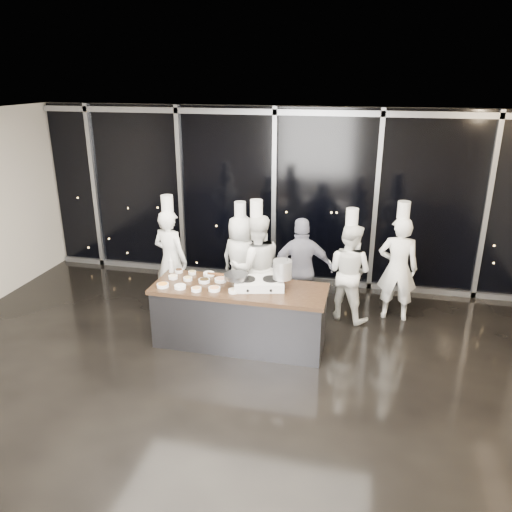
{
  "coord_description": "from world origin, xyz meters",
  "views": [
    {
      "loc": [
        1.68,
        -5.3,
        3.72
      ],
      "look_at": [
        0.17,
        1.2,
        1.27
      ],
      "focal_mm": 35.0,
      "sensor_mm": 36.0,
      "label": 1
    }
  ],
  "objects": [
    {
      "name": "guest",
      "position": [
        0.74,
        1.9,
        0.84
      ],
      "size": [
        1.05,
        0.63,
        1.67
      ],
      "rotation": [
        0.0,
        0.0,
        3.38
      ],
      "color": "#121433",
      "rests_on": "ground"
    },
    {
      "name": "window_wall",
      "position": [
        0.0,
        3.43,
        1.6
      ],
      "size": [
        8.9,
        0.11,
        3.2
      ],
      "color": "black",
      "rests_on": "ground"
    },
    {
      "name": "chef_right",
      "position": [
        1.45,
        2.09,
        0.8
      ],
      "size": [
        0.95,
        0.86,
        1.82
      ],
      "rotation": [
        0.0,
        0.0,
        2.73
      ],
      "color": "white",
      "rests_on": "ground"
    },
    {
      "name": "ground",
      "position": [
        0.0,
        0.0,
        0.0
      ],
      "size": [
        9.0,
        9.0,
        0.0
      ],
      "primitive_type": "plane",
      "color": "black",
      "rests_on": "ground"
    },
    {
      "name": "squeeze_bottle",
      "position": [
        -1.14,
        1.2,
        1.02
      ],
      "size": [
        0.07,
        0.07,
        0.26
      ],
      "color": "silver",
      "rests_on": "demo_counter"
    },
    {
      "name": "stove",
      "position": [
        0.27,
        0.94,
        0.96
      ],
      "size": [
        0.76,
        0.57,
        0.14
      ],
      "rotation": [
        0.0,
        0.0,
        0.24
      ],
      "color": "silver",
      "rests_on": "demo_counter"
    },
    {
      "name": "room_shell",
      "position": [
        0.18,
        0.0,
        2.25
      ],
      "size": [
        9.02,
        7.02,
        3.21
      ],
      "color": "beige",
      "rests_on": "ground"
    },
    {
      "name": "stock_pot",
      "position": [
        0.59,
        1.02,
        1.17
      ],
      "size": [
        0.32,
        0.32,
        0.26
      ],
      "primitive_type": "cylinder",
      "rotation": [
        0.0,
        0.0,
        0.24
      ],
      "color": "silver",
      "rests_on": "stove"
    },
    {
      "name": "demo_counter",
      "position": [
        0.0,
        0.9,
        0.45
      ],
      "size": [
        2.46,
        0.86,
        0.9
      ],
      "color": "#3A3A3F",
      "rests_on": "ground"
    },
    {
      "name": "chef_far_left",
      "position": [
        -1.4,
        1.81,
        0.87
      ],
      "size": [
        0.71,
        0.57,
        1.93
      ],
      "rotation": [
        0.0,
        0.0,
        2.84
      ],
      "color": "white",
      "rests_on": "ground"
    },
    {
      "name": "prep_bowls",
      "position": [
        -0.62,
        0.89,
        0.93
      ],
      "size": [
        1.17,
        0.73,
        0.05
      ],
      "color": "white",
      "rests_on": "demo_counter"
    },
    {
      "name": "chef_left",
      "position": [
        -0.34,
        2.26,
        0.79
      ],
      "size": [
        0.88,
        0.72,
        1.78
      ],
      "rotation": [
        0.0,
        0.0,
        2.79
      ],
      "color": "white",
      "rests_on": "ground"
    },
    {
      "name": "chef_center",
      "position": [
        0.04,
        1.8,
        0.86
      ],
      "size": [
        1.02,
        0.92,
        1.94
      ],
      "rotation": [
        0.0,
        0.0,
        3.54
      ],
      "color": "white",
      "rests_on": "ground"
    },
    {
      "name": "frying_pan",
      "position": [
        -0.05,
        0.88,
        1.07
      ],
      "size": [
        0.61,
        0.41,
        0.06
      ],
      "rotation": [
        0.0,
        0.0,
        0.24
      ],
      "color": "slate",
      "rests_on": "stove"
    },
    {
      "name": "chef_side",
      "position": [
        2.2,
        2.27,
        0.87
      ],
      "size": [
        0.62,
        0.41,
        1.93
      ],
      "rotation": [
        0.0,
        0.0,
        3.14
      ],
      "color": "white",
      "rests_on": "ground"
    }
  ]
}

